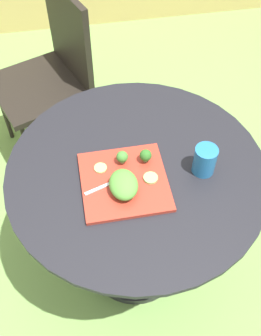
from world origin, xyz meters
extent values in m
plane|color=#70994C|center=(0.00, 0.00, 0.00)|extent=(12.00, 12.00, 0.00)
cylinder|color=black|center=(0.00, 0.00, 0.70)|extent=(0.90, 0.90, 0.02)
cylinder|color=black|center=(0.00, 0.00, 0.36)|extent=(0.06, 0.06, 0.65)
cylinder|color=black|center=(0.00, 0.00, 0.02)|extent=(0.44, 0.44, 0.04)
cube|color=black|center=(-0.35, 0.82, 0.43)|extent=(0.57, 0.57, 0.03)
cube|color=black|center=(-0.16, 0.89, 0.68)|extent=(0.18, 0.40, 0.45)
cylinder|color=black|center=(-0.58, 0.92, 0.22)|extent=(0.02, 0.02, 0.43)
cylinder|color=black|center=(-0.45, 0.59, 0.22)|extent=(0.02, 0.02, 0.43)
cylinder|color=black|center=(-0.25, 1.05, 0.22)|extent=(0.02, 0.02, 0.43)
cylinder|color=black|center=(-0.12, 0.72, 0.22)|extent=(0.02, 0.02, 0.43)
cube|color=#AD3323|center=(-0.05, -0.05, 0.71)|extent=(0.29, 0.29, 0.01)
cylinder|color=#236BA8|center=(0.22, -0.05, 0.76)|extent=(0.08, 0.08, 0.11)
cylinder|color=#1E5B8F|center=(0.22, -0.05, 0.74)|extent=(0.07, 0.07, 0.07)
cube|color=silver|center=(-0.13, -0.07, 0.72)|extent=(0.11, 0.04, 0.00)
cube|color=silver|center=(-0.06, -0.05, 0.72)|extent=(0.05, 0.04, 0.00)
ellipsoid|color=#519338|center=(-0.06, -0.09, 0.75)|extent=(0.09, 0.12, 0.06)
cylinder|color=#99B770|center=(-0.05, 0.02, 0.73)|extent=(0.01, 0.01, 0.01)
sphere|color=#427F33|center=(-0.05, 0.02, 0.75)|extent=(0.04, 0.04, 0.04)
cylinder|color=#99B770|center=(0.03, 0.01, 0.73)|extent=(0.01, 0.01, 0.01)
sphere|color=#2D6623|center=(0.03, 0.01, 0.75)|extent=(0.04, 0.04, 0.04)
cylinder|color=#8EB766|center=(-0.12, 0.01, 0.72)|extent=(0.04, 0.04, 0.01)
cylinder|color=#8EB766|center=(0.04, -0.06, 0.73)|extent=(0.05, 0.05, 0.01)
camera|label=1|loc=(-0.17, -0.84, 1.79)|focal=43.13mm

